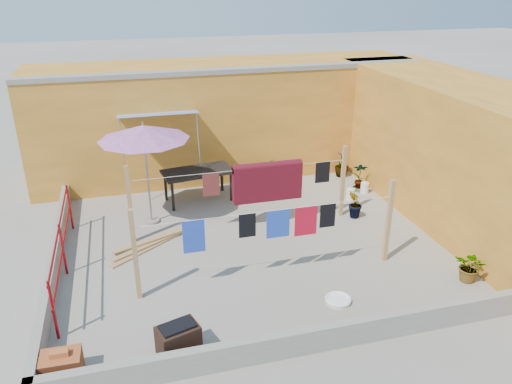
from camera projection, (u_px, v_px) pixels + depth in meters
ground at (251, 243)px, 11.05m from camera, size 80.00×80.00×0.00m
wall_back at (226, 118)px, 14.68m from camera, size 11.00×3.27×3.21m
wall_right at (465, 155)px, 11.67m from camera, size 2.40×9.00×3.20m
parapet_front at (310, 340)px, 7.80m from camera, size 8.30×0.16×0.44m
parapet_left at (54, 261)px, 9.97m from camera, size 0.16×7.30×0.44m
red_railing at (62, 242)px, 9.65m from camera, size 0.05×4.20×1.10m
clothesline_rig at (266, 189)px, 11.20m from camera, size 5.09×2.35×1.80m
patio_umbrella at (144, 133)px, 11.12m from camera, size 2.64×2.64×2.48m
outdoor_table at (198, 173)px, 12.88m from camera, size 1.90×1.15×0.84m
brick_stack at (62, 367)px, 7.28m from camera, size 0.59×0.44×0.50m
lumber_pile at (151, 244)px, 10.91m from camera, size 1.89×1.30×0.12m
brazier at (178, 340)px, 7.71m from camera, size 0.72×0.58×0.57m
white_basin at (338, 300)px, 9.06m from camera, size 0.48×0.48×0.08m
water_jug_a at (365, 188)px, 13.57m from camera, size 0.21×0.21×0.34m
water_jug_b at (350, 194)px, 13.18m from camera, size 0.22×0.22×0.34m
green_hose at (359, 188)px, 13.83m from camera, size 0.46×0.46×0.07m
plant_back_a at (259, 175)px, 13.69m from camera, size 1.01×0.98×0.85m
plant_back_b at (342, 164)px, 14.61m from camera, size 0.46×0.46×0.74m
plant_right_a at (360, 175)px, 13.77m from camera, size 0.47×0.41×0.75m
plant_right_b at (355, 204)px, 12.07m from camera, size 0.46×0.50×0.73m
plant_right_c at (471, 267)px, 9.58m from camera, size 0.73×0.75×0.64m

